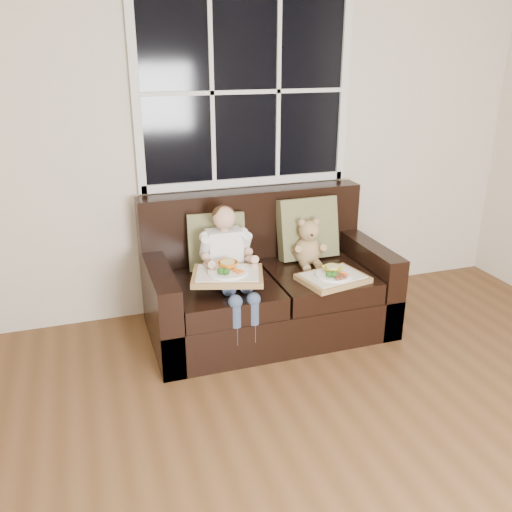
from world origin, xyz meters
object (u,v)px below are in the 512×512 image
object	(u,v)px
teddy_bear	(308,245)
tray_left	(228,274)
child	(228,257)
tray_right	(333,277)
loveseat	(265,287)

from	to	relation	value
teddy_bear	tray_left	size ratio (longest dim) A/B	0.67
child	teddy_bear	xyz separation A→B (m)	(0.65, 0.13, -0.03)
teddy_bear	tray_right	bearing A→B (deg)	-76.55
tray_right	loveseat	bearing A→B (deg)	126.19
loveseat	teddy_bear	distance (m)	0.44
tray_right	tray_left	bearing A→B (deg)	164.16
tray_left	tray_right	xyz separation A→B (m)	(0.73, -0.06, -0.10)
loveseat	child	distance (m)	0.46
child	tray_right	size ratio (longest dim) A/B	1.59
loveseat	tray_left	xyz separation A→B (m)	(-0.36, -0.28, 0.27)
child	tray_left	size ratio (longest dim) A/B	1.46
child	tray_left	xyz separation A→B (m)	(-0.05, -0.17, -0.05)
loveseat	tray_left	bearing A→B (deg)	-142.02
loveseat	tray_left	size ratio (longest dim) A/B	3.18
tray_left	child	bearing A→B (deg)	89.66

